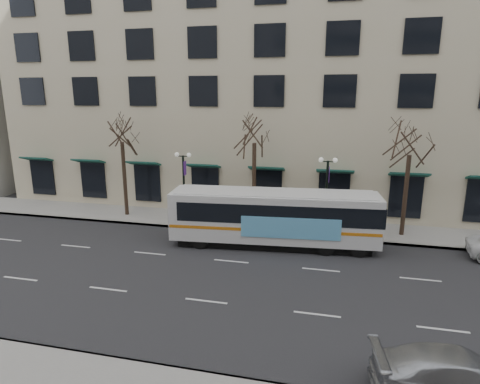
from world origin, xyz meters
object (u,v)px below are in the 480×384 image
(tree_far_left, at_px, (121,129))
(tree_far_mid, at_px, (254,129))
(city_bus, at_px, (275,216))
(silver_car, at_px, (459,376))
(lamp_post_right, at_px, (327,192))
(tree_far_right, at_px, (411,140))
(lamp_post_left, at_px, (184,184))

(tree_far_left, bearing_deg, tree_far_mid, 0.00)
(tree_far_mid, bearing_deg, tree_far_left, -180.00)
(tree_far_mid, distance_m, city_bus, 6.42)
(city_bus, height_order, silver_car, city_bus)
(lamp_post_right, relative_size, city_bus, 0.40)
(lamp_post_right, distance_m, city_bus, 4.26)
(lamp_post_right, bearing_deg, tree_far_right, 6.85)
(tree_far_left, xyz_separation_m, tree_far_mid, (10.00, 0.00, 0.21))
(lamp_post_right, height_order, city_bus, lamp_post_right)
(tree_far_right, bearing_deg, lamp_post_left, -177.71)
(tree_far_mid, distance_m, silver_car, 18.77)
(lamp_post_left, bearing_deg, tree_far_left, 173.17)
(city_bus, bearing_deg, lamp_post_left, 152.71)
(tree_far_mid, xyz_separation_m, lamp_post_right, (5.01, -0.60, -3.96))
(tree_far_left, bearing_deg, lamp_post_left, -6.83)
(tree_far_left, relative_size, city_bus, 0.65)
(city_bus, bearing_deg, tree_far_mid, 115.25)
(tree_far_mid, distance_m, lamp_post_left, 6.40)
(tree_far_mid, height_order, lamp_post_right, tree_far_mid)
(lamp_post_left, distance_m, lamp_post_right, 10.00)
(tree_far_left, distance_m, tree_far_mid, 10.00)
(tree_far_right, distance_m, lamp_post_right, 6.11)
(tree_far_right, xyz_separation_m, city_bus, (-7.97, -3.44, -4.54))
(lamp_post_left, distance_m, city_bus, 7.65)
(city_bus, xyz_separation_m, silver_car, (7.44, -11.56, -1.11))
(tree_far_left, bearing_deg, lamp_post_right, -2.29)
(lamp_post_left, bearing_deg, city_bus, -22.06)
(silver_car, bearing_deg, tree_far_right, -9.59)
(tree_far_left, xyz_separation_m, silver_car, (19.46, -15.00, -5.93))
(lamp_post_right, distance_m, silver_car, 15.23)
(tree_far_mid, distance_m, tree_far_right, 10.01)
(lamp_post_right, bearing_deg, lamp_post_left, 180.00)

